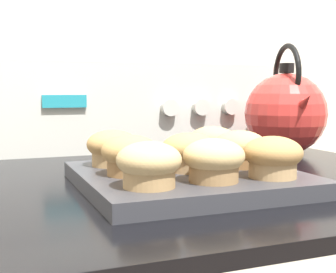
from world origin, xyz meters
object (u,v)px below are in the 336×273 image
muffin_r1_c2 (240,149)px  muffin_pan (187,179)px  muffin_r0_c0 (149,164)px  muffin_r1_c0 (130,155)px  muffin_r0_c2 (273,157)px  tea_kettle (286,112)px  muffin_r2_c2 (212,143)px  muffin_r1_c1 (189,152)px  muffin_r0_c1 (214,160)px  muffin_r2_c0 (113,148)px

muffin_r1_c2 → muffin_pan: bearing=-178.5°
muffin_r0_c0 → muffin_r1_c0: size_ratio=1.00×
muffin_pan → muffin_r0_c2: size_ratio=3.82×
muffin_r0_c0 → tea_kettle: size_ratio=0.33×
muffin_r1_c0 → muffin_r2_c2: size_ratio=1.00×
muffin_r1_c0 → tea_kettle: size_ratio=0.33×
muffin_r0_c0 → muffin_r1_c1: bearing=43.3°
tea_kettle → muffin_r1_c1: bearing=-145.1°
muffin_pan → muffin_r1_c1: (0.00, -0.00, 0.04)m
muffin_pan → muffin_r0_c0: bearing=-135.5°
muffin_pan → muffin_r1_c2: bearing=1.5°
muffin_r0_c2 → muffin_r1_c0: same height
muffin_r2_c2 → tea_kettle: tea_kettle is taller
muffin_r1_c1 → muffin_pan: bearing=162.1°
muffin_r0_c1 → muffin_r2_c0: 0.19m
muffin_r0_c0 → muffin_r0_c1: same height
muffin_r2_c2 → muffin_r0_c2: bearing=-90.2°
muffin_r1_c1 → muffin_r1_c2: size_ratio=1.00×
muffin_pan → muffin_r0_c1: 0.09m
muffin_pan → muffin_r2_c0: bearing=135.9°
muffin_r1_c2 → muffin_r2_c2: 0.09m
tea_kettle → muffin_r0_c1: bearing=-136.7°
muffin_r0_c0 → muffin_r1_c0: same height
muffin_r1_c0 → muffin_r2_c0: 0.08m
muffin_pan → muffin_r1_c2: muffin_r1_c2 is taller
muffin_r0_c0 → muffin_r2_c2: same height
muffin_r2_c2 → muffin_r2_c0: bearing=-178.4°
muffin_r1_c2 → muffin_r2_c0: size_ratio=1.00×
muffin_r1_c0 → muffin_r2_c2: same height
muffin_r1_c1 → muffin_r2_c0: same height
muffin_pan → muffin_r1_c1: 0.04m
muffin_r0_c0 → muffin_r1_c1: size_ratio=1.00×
muffin_r1_c1 → tea_kettle: tea_kettle is taller
muffin_pan → muffin_r0_c1: size_ratio=3.82×
muffin_r1_c0 → muffin_r1_c1: bearing=-0.6°
muffin_pan → muffin_r0_c0: size_ratio=3.82×
muffin_r1_c1 → muffin_r2_c0: (-0.09, 0.08, 0.00)m
muffin_r0_c0 → muffin_r2_c2: bearing=45.3°
muffin_r0_c1 → muffin_r1_c2: (0.09, 0.09, 0.00)m
muffin_r1_c0 → muffin_r2_c2: bearing=27.5°
tea_kettle → muffin_r0_c2: bearing=-127.9°
muffin_pan → muffin_r1_c0: bearing=179.9°
muffin_r0_c1 → muffin_r1_c0: (-0.08, 0.08, 0.00)m
muffin_r0_c2 → muffin_r2_c0: size_ratio=1.00×
muffin_r1_c2 → tea_kettle: (0.24, 0.22, 0.04)m
muffin_r0_c0 → muffin_r1_c0: (0.00, 0.09, 0.00)m
muffin_pan → muffin_r0_c0: 0.13m
muffin_r0_c1 → muffin_r2_c2: bearing=63.5°
muffin_pan → muffin_r1_c0: size_ratio=3.82×
muffin_r0_c0 → muffin_r2_c0: size_ratio=1.00×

